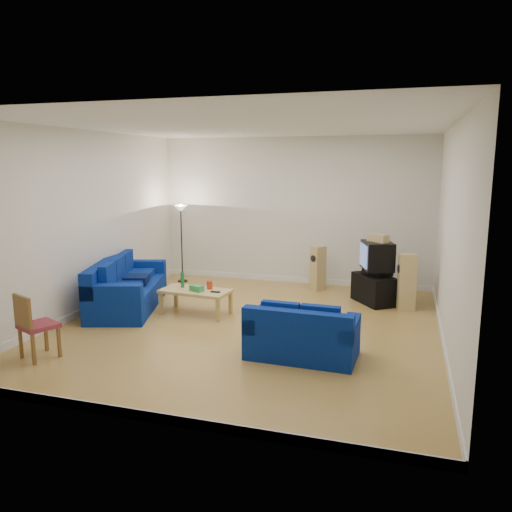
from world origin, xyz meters
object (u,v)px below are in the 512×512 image
(sofa_three_seat, at_px, (125,290))
(sofa_loveseat, at_px, (301,338))
(coffee_table, at_px, (196,293))
(tv_stand, at_px, (374,289))
(television, at_px, (377,256))

(sofa_three_seat, distance_m, sofa_loveseat, 3.88)
(sofa_three_seat, bearing_deg, coffee_table, 73.64)
(sofa_three_seat, relative_size, sofa_loveseat, 1.65)
(sofa_loveseat, distance_m, tv_stand, 3.18)
(sofa_three_seat, height_order, television, television)
(sofa_three_seat, height_order, coffee_table, sofa_three_seat)
(tv_stand, bearing_deg, television, 109.08)
(sofa_three_seat, distance_m, coffee_table, 1.41)
(sofa_three_seat, xyz_separation_m, tv_stand, (4.37, 1.66, -0.06))
(sofa_loveseat, bearing_deg, tv_stand, 78.05)
(sofa_loveseat, height_order, coffee_table, sofa_loveseat)
(coffee_table, distance_m, tv_stand, 3.39)
(sofa_three_seat, height_order, sofa_loveseat, sofa_three_seat)
(sofa_loveseat, bearing_deg, television, 77.73)
(sofa_three_seat, relative_size, tv_stand, 2.80)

